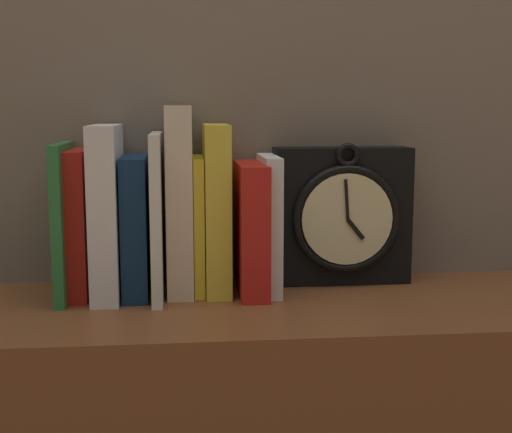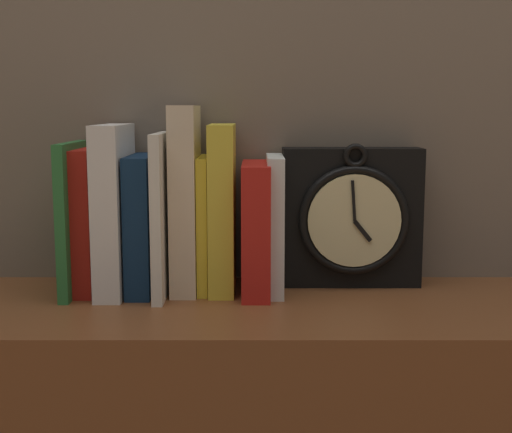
{
  "view_description": "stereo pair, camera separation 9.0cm",
  "coord_description": "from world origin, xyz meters",
  "px_view_note": "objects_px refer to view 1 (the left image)",
  "views": [
    {
      "loc": [
        -0.09,
        -0.89,
        1.08
      ],
      "look_at": [
        0.0,
        0.0,
        0.95
      ],
      "focal_mm": 50.0,
      "sensor_mm": 36.0,
      "label": 1
    },
    {
      "loc": [
        -0.0,
        -0.89,
        1.08
      ],
      "look_at": [
        0.0,
        0.0,
        0.95
      ],
      "focal_mm": 50.0,
      "sensor_mm": 36.0,
      "label": 2
    }
  ],
  "objects_px": {
    "book_slot0_green": "(65,221)",
    "book_slot1_red": "(81,223)",
    "book_slot5_cream": "(179,200)",
    "book_slot8_red": "(247,228)",
    "clock": "(342,216)",
    "book_slot4_white": "(157,215)",
    "book_slot3_navy": "(136,226)",
    "book_slot6_yellow": "(198,224)",
    "book_slot9_white": "(269,223)",
    "book_slot7_yellow": "(217,209)",
    "book_slot2_white": "(107,211)"
  },
  "relations": [
    {
      "from": "book_slot0_green",
      "to": "book_slot9_white",
      "type": "relative_size",
      "value": 1.1
    },
    {
      "from": "book_slot2_white",
      "to": "book_slot4_white",
      "type": "xyz_separation_m",
      "value": [
        0.07,
        -0.0,
        -0.01
      ]
    },
    {
      "from": "book_slot2_white",
      "to": "book_slot9_white",
      "type": "bearing_deg",
      "value": 2.19
    },
    {
      "from": "book_slot6_yellow",
      "to": "book_slot5_cream",
      "type": "bearing_deg",
      "value": -172.48
    },
    {
      "from": "book_slot0_green",
      "to": "book_slot1_red",
      "type": "relative_size",
      "value": 1.05
    },
    {
      "from": "book_slot3_navy",
      "to": "book_slot8_red",
      "type": "xyz_separation_m",
      "value": [
        0.15,
        -0.01,
        -0.01
      ]
    },
    {
      "from": "book_slot1_red",
      "to": "book_slot3_navy",
      "type": "distance_m",
      "value": 0.07
    },
    {
      "from": "book_slot5_cream",
      "to": "book_slot1_red",
      "type": "bearing_deg",
      "value": -179.3
    },
    {
      "from": "book_slot2_white",
      "to": "book_slot5_cream",
      "type": "height_order",
      "value": "book_slot5_cream"
    },
    {
      "from": "book_slot0_green",
      "to": "book_slot7_yellow",
      "type": "relative_size",
      "value": 0.9
    },
    {
      "from": "clock",
      "to": "book_slot4_white",
      "type": "relative_size",
      "value": 0.93
    },
    {
      "from": "book_slot1_red",
      "to": "book_slot2_white",
      "type": "distance_m",
      "value": 0.04
    },
    {
      "from": "book_slot1_red",
      "to": "book_slot0_green",
      "type": "bearing_deg",
      "value": -151.6
    },
    {
      "from": "book_slot7_yellow",
      "to": "book_slot9_white",
      "type": "relative_size",
      "value": 1.23
    },
    {
      "from": "book_slot3_navy",
      "to": "book_slot6_yellow",
      "type": "distance_m",
      "value": 0.08
    },
    {
      "from": "clock",
      "to": "book_slot7_yellow",
      "type": "relative_size",
      "value": 0.89
    },
    {
      "from": "book_slot1_red",
      "to": "clock",
      "type": "bearing_deg",
      "value": 4.37
    },
    {
      "from": "book_slot2_white",
      "to": "book_slot8_red",
      "type": "distance_m",
      "value": 0.19
    },
    {
      "from": "clock",
      "to": "book_slot0_green",
      "type": "height_order",
      "value": "book_slot0_green"
    },
    {
      "from": "book_slot5_cream",
      "to": "book_slot0_green",
      "type": "bearing_deg",
      "value": -175.44
    },
    {
      "from": "clock",
      "to": "book_slot2_white",
      "type": "bearing_deg",
      "value": -173.36
    },
    {
      "from": "book_slot1_red",
      "to": "book_slot3_navy",
      "type": "xyz_separation_m",
      "value": [
        0.07,
        -0.0,
        -0.0
      ]
    },
    {
      "from": "book_slot4_white",
      "to": "book_slot3_navy",
      "type": "bearing_deg",
      "value": 159.75
    },
    {
      "from": "book_slot9_white",
      "to": "book_slot7_yellow",
      "type": "bearing_deg",
      "value": 178.06
    },
    {
      "from": "book_slot0_green",
      "to": "book_slot2_white",
      "type": "relative_size",
      "value": 0.9
    },
    {
      "from": "book_slot3_navy",
      "to": "clock",
      "type": "bearing_deg",
      "value": 6.35
    },
    {
      "from": "book_slot7_yellow",
      "to": "book_slot2_white",
      "type": "bearing_deg",
      "value": -175.79
    },
    {
      "from": "book_slot5_cream",
      "to": "book_slot8_red",
      "type": "relative_size",
      "value": 1.43
    },
    {
      "from": "clock",
      "to": "book_slot2_white",
      "type": "distance_m",
      "value": 0.33
    },
    {
      "from": "book_slot0_green",
      "to": "book_slot3_navy",
      "type": "bearing_deg",
      "value": 3.7
    },
    {
      "from": "book_slot6_yellow",
      "to": "book_slot8_red",
      "type": "distance_m",
      "value": 0.07
    },
    {
      "from": "book_slot0_green",
      "to": "book_slot5_cream",
      "type": "bearing_deg",
      "value": 4.56
    },
    {
      "from": "book_slot2_white",
      "to": "book_slot6_yellow",
      "type": "distance_m",
      "value": 0.12
    },
    {
      "from": "book_slot1_red",
      "to": "book_slot4_white",
      "type": "height_order",
      "value": "book_slot4_white"
    },
    {
      "from": "book_slot8_red",
      "to": "clock",
      "type": "bearing_deg",
      "value": 15.42
    },
    {
      "from": "clock",
      "to": "book_slot1_red",
      "type": "distance_m",
      "value": 0.36
    },
    {
      "from": "book_slot5_cream",
      "to": "book_slot8_red",
      "type": "bearing_deg",
      "value": -7.69
    },
    {
      "from": "book_slot4_white",
      "to": "book_slot7_yellow",
      "type": "bearing_deg",
      "value": 11.11
    },
    {
      "from": "book_slot4_white",
      "to": "book_slot8_red",
      "type": "distance_m",
      "value": 0.12
    },
    {
      "from": "book_slot8_red",
      "to": "book_slot3_navy",
      "type": "bearing_deg",
      "value": 177.59
    },
    {
      "from": "book_slot0_green",
      "to": "book_slot8_red",
      "type": "height_order",
      "value": "book_slot0_green"
    },
    {
      "from": "book_slot2_white",
      "to": "book_slot7_yellow",
      "type": "height_order",
      "value": "same"
    },
    {
      "from": "book_slot2_white",
      "to": "book_slot7_yellow",
      "type": "xyz_separation_m",
      "value": [
        0.15,
        0.01,
        0.0
      ]
    },
    {
      "from": "book_slot1_red",
      "to": "book_slot9_white",
      "type": "xyz_separation_m",
      "value": [
        0.25,
        -0.0,
        -0.0
      ]
    },
    {
      "from": "book_slot7_yellow",
      "to": "clock",
      "type": "bearing_deg",
      "value": 8.58
    },
    {
      "from": "book_slot8_red",
      "to": "book_slot7_yellow",
      "type": "bearing_deg",
      "value": 164.68
    },
    {
      "from": "clock",
      "to": "book_slot6_yellow",
      "type": "bearing_deg",
      "value": -173.68
    },
    {
      "from": "book_slot4_white",
      "to": "book_slot7_yellow",
      "type": "relative_size",
      "value": 0.95
    },
    {
      "from": "book_slot6_yellow",
      "to": "book_slot9_white",
      "type": "xyz_separation_m",
      "value": [
        0.1,
        -0.01,
        0.0
      ]
    },
    {
      "from": "book_slot1_red",
      "to": "book_slot8_red",
      "type": "bearing_deg",
      "value": -2.76
    }
  ]
}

